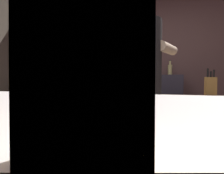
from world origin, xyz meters
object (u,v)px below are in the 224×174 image
object	(u,v)px
mini_fridge	(37,109)
bottle_soy	(138,71)
bartender	(139,86)
mixing_bowl	(132,94)
chefs_knife	(172,97)
bottle_olive_oil	(170,69)
bottle_hot_sauce	(152,69)
pint_glass_far	(84,46)
bottle_vinegar	(142,71)
knife_block	(210,87)

from	to	relation	value
mini_fridge	bottle_soy	distance (m)	2.06
bartender	mixing_bowl	size ratio (longest dim) A/B	10.22
chefs_knife	mixing_bowl	bearing A→B (deg)	178.83
bottle_olive_oil	bottle_soy	world-z (taller)	bottle_olive_oil
bottle_hot_sauce	mini_fridge	bearing A→B (deg)	-177.55
bartender	bottle_hot_sauce	world-z (taller)	bartender
mini_fridge	bartender	size ratio (longest dim) A/B	0.55
pint_glass_far	bottle_vinegar	bearing A→B (deg)	94.14
pint_glass_far	bottle_soy	bearing A→B (deg)	95.42
mini_fridge	bottle_vinegar	size ratio (longest dim) A/B	5.45
mini_fridge	knife_block	size ratio (longest dim) A/B	3.38
knife_block	bottle_hot_sauce	xyz separation A→B (m)	(-0.61, 1.16, 0.23)
mini_fridge	bottle_vinegar	distance (m)	2.13
mixing_bowl	pint_glass_far	xyz separation A→B (m)	(0.23, -1.88, 0.19)
knife_block	bottle_hot_sauce	size ratio (longest dim) A/B	1.23
chefs_knife	bottle_olive_oil	distance (m)	1.47
mixing_bowl	bottle_vinegar	distance (m)	1.41
mixing_bowl	bottle_olive_oil	distance (m)	1.48
chefs_knife	bottle_hot_sauce	bearing A→B (deg)	107.53
chefs_knife	bottle_vinegar	distance (m)	1.53
mini_fridge	mixing_bowl	size ratio (longest dim) A/B	5.66
bottle_vinegar	bottle_soy	world-z (taller)	bottle_vinegar
chefs_knife	bottle_soy	world-z (taller)	bottle_soy
bottle_olive_oil	bottle_vinegar	size ratio (longest dim) A/B	1.40
mini_fridge	pint_glass_far	distance (m)	3.80
pint_glass_far	bartender	bearing A→B (deg)	94.39
knife_block	bottle_vinegar	bearing A→B (deg)	120.81
mini_fridge	bartender	xyz separation A→B (m)	(2.12, -1.61, 0.53)
bartender	bottle_vinegar	world-z (taller)	bartender
bottle_hot_sauce	pint_glass_far	bearing A→B (deg)	-88.77
pint_glass_far	bottle_vinegar	size ratio (longest dim) A/B	0.77
pint_glass_far	bottle_hot_sauce	world-z (taller)	bottle_hot_sauce
bartender	pint_glass_far	world-z (taller)	bartender
pint_glass_far	bottle_soy	size ratio (longest dim) A/B	0.79
mini_fridge	bottle_soy	bearing A→B (deg)	3.08
bottle_hot_sauce	bartender	bearing A→B (deg)	-91.40
bartender	chefs_knife	world-z (taller)	bartender
chefs_knife	bottle_hot_sauce	size ratio (longest dim) A/B	1.03
knife_block	mixing_bowl	xyz separation A→B (m)	(-0.77, -0.07, -0.08)
pint_glass_far	bottle_olive_oil	size ratio (longest dim) A/B	0.55
bartender	bottle_soy	size ratio (longest dim) A/B	10.08
mini_fridge	bottle_soy	xyz separation A→B (m)	(1.93, 0.10, 0.72)
chefs_knife	bottle_vinegar	size ratio (longest dim) A/B	1.35
bottle_olive_oil	bottle_hot_sauce	distance (m)	0.32
bartender	bottle_olive_oil	distance (m)	1.88
bottle_hot_sauce	bottle_soy	size ratio (longest dim) A/B	1.34
mini_fridge	bartender	bearing A→B (deg)	-37.22
bottle_vinegar	pint_glass_far	bearing A→B (deg)	-85.86
pint_glass_far	bottle_hot_sauce	size ratio (longest dim) A/B	0.59
bartender	bottle_hot_sauce	bearing A→B (deg)	18.56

